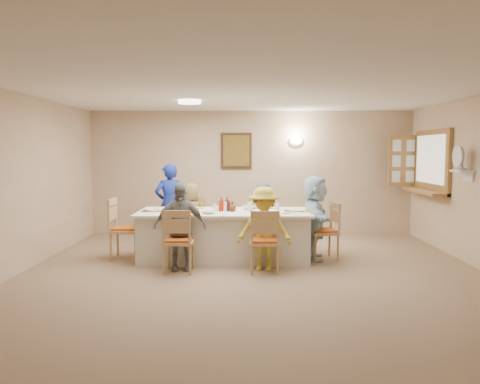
{
  "coord_description": "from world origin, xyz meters",
  "views": [
    {
      "loc": [
        -0.11,
        -5.98,
        1.71
      ],
      "look_at": [
        -0.2,
        1.4,
        1.05
      ],
      "focal_mm": 35.0,
      "sensor_mm": 36.0,
      "label": 1
    }
  ],
  "objects_px": {
    "dining_table": "(224,235)",
    "chair_front_right": "(264,241)",
    "diner_right_end": "(315,218)",
    "diner_front_right": "(264,229)",
    "diner_front_left": "(180,226)",
    "chair_back_right": "(261,223)",
    "chair_front_left": "(179,240)",
    "chair_back_left": "(192,223)",
    "chair_right_end": "(323,231)",
    "serving_hatch": "(432,162)",
    "chair_left_end": "(126,228)",
    "desk_fan": "(461,161)",
    "diner_back_right": "(261,216)",
    "diner_back_left": "(191,216)",
    "condiment_ketchup": "(221,204)",
    "caregiver": "(169,204)"
  },
  "relations": [
    {
      "from": "chair_back_right",
      "to": "chair_right_end",
      "type": "xyz_separation_m",
      "value": [
        0.95,
        -0.8,
        -0.0
      ]
    },
    {
      "from": "chair_back_left",
      "to": "diner_back_left",
      "type": "xyz_separation_m",
      "value": [
        0.0,
        -0.12,
        0.13
      ]
    },
    {
      "from": "condiment_ketchup",
      "to": "chair_back_right",
      "type": "bearing_deg",
      "value": 51.55
    },
    {
      "from": "dining_table",
      "to": "chair_right_end",
      "type": "height_order",
      "value": "chair_right_end"
    },
    {
      "from": "diner_back_right",
      "to": "diner_front_right",
      "type": "height_order",
      "value": "diner_front_right"
    },
    {
      "from": "chair_front_right",
      "to": "diner_front_left",
      "type": "height_order",
      "value": "diner_front_left"
    },
    {
      "from": "chair_back_left",
      "to": "dining_table",
      "type": "bearing_deg",
      "value": -44.01
    },
    {
      "from": "diner_back_left",
      "to": "condiment_ketchup",
      "type": "bearing_deg",
      "value": 126.0
    },
    {
      "from": "diner_back_right",
      "to": "diner_front_left",
      "type": "relative_size",
      "value": 0.94
    },
    {
      "from": "serving_hatch",
      "to": "diner_right_end",
      "type": "distance_m",
      "value": 2.64
    },
    {
      "from": "chair_front_left",
      "to": "diner_front_left",
      "type": "bearing_deg",
      "value": -89.05
    },
    {
      "from": "chair_front_left",
      "to": "chair_back_left",
      "type": "bearing_deg",
      "value": -89.05
    },
    {
      "from": "dining_table",
      "to": "chair_left_end",
      "type": "xyz_separation_m",
      "value": [
        -1.55,
        0.0,
        0.1
      ]
    },
    {
      "from": "chair_right_end",
      "to": "diner_back_right",
      "type": "height_order",
      "value": "diner_back_right"
    },
    {
      "from": "chair_back_right",
      "to": "dining_table",
      "type": "bearing_deg",
      "value": -132.06
    },
    {
      "from": "dining_table",
      "to": "chair_front_right",
      "type": "distance_m",
      "value": 1.0
    },
    {
      "from": "chair_front_left",
      "to": "diner_back_right",
      "type": "distance_m",
      "value": 1.91
    },
    {
      "from": "diner_back_right",
      "to": "diner_front_right",
      "type": "distance_m",
      "value": 1.36
    },
    {
      "from": "diner_right_end",
      "to": "chair_right_end",
      "type": "bearing_deg",
      "value": -83.89
    },
    {
      "from": "serving_hatch",
      "to": "chair_left_end",
      "type": "xyz_separation_m",
      "value": [
        -5.21,
        -1.12,
        -1.02
      ]
    },
    {
      "from": "dining_table",
      "to": "diner_back_left",
      "type": "distance_m",
      "value": 0.93
    },
    {
      "from": "chair_left_end",
      "to": "chair_right_end",
      "type": "distance_m",
      "value": 3.1
    },
    {
      "from": "dining_table",
      "to": "diner_front_left",
      "type": "height_order",
      "value": "diner_front_left"
    },
    {
      "from": "chair_left_end",
      "to": "chair_right_end",
      "type": "xyz_separation_m",
      "value": [
        3.1,
        0.0,
        -0.03
      ]
    },
    {
      "from": "desk_fan",
      "to": "chair_back_left",
      "type": "xyz_separation_m",
      "value": [
        -4.15,
        1.03,
        -1.1
      ]
    },
    {
      "from": "chair_back_right",
      "to": "caregiver",
      "type": "distance_m",
      "value": 1.71
    },
    {
      "from": "chair_back_left",
      "to": "chair_front_right",
      "type": "bearing_deg",
      "value": -44.01
    },
    {
      "from": "diner_right_end",
      "to": "diner_front_right",
      "type": "bearing_deg",
      "value": 135.77
    },
    {
      "from": "diner_front_left",
      "to": "chair_right_end",
      "type": "bearing_deg",
      "value": 9.77
    },
    {
      "from": "desk_fan",
      "to": "chair_back_right",
      "type": "relative_size",
      "value": 0.33
    },
    {
      "from": "chair_left_end",
      "to": "diner_back_right",
      "type": "xyz_separation_m",
      "value": [
        2.15,
        0.68,
        0.11
      ]
    },
    {
      "from": "chair_back_left",
      "to": "condiment_ketchup",
      "type": "height_order",
      "value": "condiment_ketchup"
    },
    {
      "from": "chair_back_right",
      "to": "diner_back_right",
      "type": "bearing_deg",
      "value": -95.19
    },
    {
      "from": "chair_right_end",
      "to": "diner_back_left",
      "type": "bearing_deg",
      "value": -118.16
    },
    {
      "from": "chair_front_left",
      "to": "diner_front_right",
      "type": "height_order",
      "value": "diner_front_right"
    },
    {
      "from": "chair_front_right",
      "to": "chair_back_left",
      "type": "bearing_deg",
      "value": -52.69
    },
    {
      "from": "dining_table",
      "to": "diner_right_end",
      "type": "relative_size",
      "value": 2.03
    },
    {
      "from": "diner_front_left",
      "to": "chair_back_right",
      "type": "bearing_deg",
      "value": 43.19
    },
    {
      "from": "chair_back_right",
      "to": "diner_front_right",
      "type": "height_order",
      "value": "diner_front_right"
    },
    {
      "from": "serving_hatch",
      "to": "chair_front_left",
      "type": "distance_m",
      "value": 4.79
    },
    {
      "from": "serving_hatch",
      "to": "dining_table",
      "type": "height_order",
      "value": "serving_hatch"
    },
    {
      "from": "diner_front_right",
      "to": "caregiver",
      "type": "relative_size",
      "value": 0.81
    },
    {
      "from": "diner_right_end",
      "to": "caregiver",
      "type": "height_order",
      "value": "caregiver"
    },
    {
      "from": "serving_hatch",
      "to": "diner_back_left",
      "type": "height_order",
      "value": "serving_hatch"
    },
    {
      "from": "dining_table",
      "to": "diner_back_right",
      "type": "relative_size",
      "value": 2.28
    },
    {
      "from": "serving_hatch",
      "to": "diner_back_right",
      "type": "bearing_deg",
      "value": -171.74
    },
    {
      "from": "dining_table",
      "to": "chair_front_right",
      "type": "relative_size",
      "value": 2.98
    },
    {
      "from": "dining_table",
      "to": "diner_right_end",
      "type": "xyz_separation_m",
      "value": [
        1.42,
        0.0,
        0.28
      ]
    },
    {
      "from": "dining_table",
      "to": "chair_front_left",
      "type": "bearing_deg",
      "value": -126.87
    },
    {
      "from": "desk_fan",
      "to": "dining_table",
      "type": "relative_size",
      "value": 0.11
    }
  ]
}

